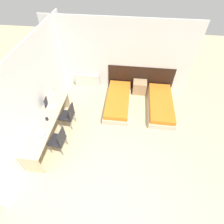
# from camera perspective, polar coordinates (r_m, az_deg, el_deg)

# --- Properties ---
(ground_plane) EXTENTS (20.00, 20.00, 0.00)m
(ground_plane) POSITION_cam_1_polar(r_m,az_deg,el_deg) (4.81, -3.81, -26.28)
(ground_plane) COLOR beige
(wall_back) EXTENTS (5.30, 0.05, 2.70)m
(wall_back) POSITION_cam_1_polar(r_m,az_deg,el_deg) (6.61, 2.16, 17.59)
(wall_back) COLOR white
(wall_back) RESTS_ON ground_plane
(wall_left) EXTENTS (0.05, 5.39, 2.70)m
(wall_left) POSITION_cam_1_polar(r_m,az_deg,el_deg) (5.46, -23.70, 6.04)
(wall_left) COLOR white
(wall_left) RESTS_ON ground_plane
(headboard_panel) EXTENTS (2.52, 0.03, 1.01)m
(headboard_panel) POSITION_cam_1_polar(r_m,az_deg,el_deg) (7.04, 9.24, 10.80)
(headboard_panel) COLOR black
(headboard_panel) RESTS_ON ground_plane
(bed_near_window) EXTENTS (0.88, 2.03, 0.36)m
(bed_near_window) POSITION_cam_1_polar(r_m,az_deg,el_deg) (6.43, 1.97, 3.56)
(bed_near_window) COLOR beige
(bed_near_window) RESTS_ON ground_plane
(bed_near_door) EXTENTS (0.88, 2.03, 0.36)m
(bed_near_door) POSITION_cam_1_polar(r_m,az_deg,el_deg) (6.54, 15.54, 2.33)
(bed_near_door) COLOR beige
(bed_near_door) RESTS_ON ground_plane
(nightstand) EXTENTS (0.52, 0.41, 0.51)m
(nightstand) POSITION_cam_1_polar(r_m,az_deg,el_deg) (7.00, 8.98, 8.02)
(nightstand) COLOR tan
(nightstand) RESTS_ON ground_plane
(radiator) EXTENTS (0.99, 0.12, 0.56)m
(radiator) POSITION_cam_1_polar(r_m,az_deg,el_deg) (7.29, -8.06, 10.19)
(radiator) COLOR silver
(radiator) RESTS_ON ground_plane
(desk) EXTENTS (0.59, 2.54, 0.74)m
(desk) POSITION_cam_1_polar(r_m,az_deg,el_deg) (5.53, -20.40, -3.24)
(desk) COLOR #C6B28E
(desk) RESTS_ON ground_plane
(chair_near_laptop) EXTENTS (0.45, 0.45, 0.90)m
(chair_near_laptop) POSITION_cam_1_polar(r_m,az_deg,el_deg) (5.69, -14.08, -0.83)
(chair_near_laptop) COLOR #232328
(chair_near_laptop) RESTS_ON ground_plane
(chair_near_notebook) EXTENTS (0.46, 0.46, 0.90)m
(chair_near_notebook) POSITION_cam_1_polar(r_m,az_deg,el_deg) (5.16, -17.06, -8.60)
(chair_near_notebook) COLOR #232328
(chair_near_notebook) RESTS_ON ground_plane
(laptop) EXTENTS (0.33, 0.25, 0.33)m
(laptop) POSITION_cam_1_polar(r_m,az_deg,el_deg) (5.72, -19.64, 2.22)
(laptop) COLOR silver
(laptop) RESTS_ON desk
(open_notebook) EXTENTS (0.31, 0.26, 0.02)m
(open_notebook) POSITION_cam_1_polar(r_m,az_deg,el_deg) (5.13, -22.49, -6.54)
(open_notebook) COLOR #1E4793
(open_notebook) RESTS_ON desk
(mug) EXTENTS (0.08, 0.08, 0.09)m
(mug) POSITION_cam_1_polar(r_m,az_deg,el_deg) (5.36, -20.50, -2.13)
(mug) COLOR black
(mug) RESTS_ON desk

